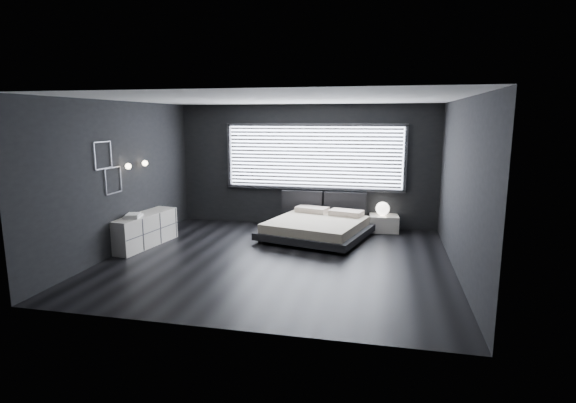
# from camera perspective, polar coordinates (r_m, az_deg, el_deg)

# --- Properties ---
(room) EXTENTS (6.04, 6.00, 2.80)m
(room) POSITION_cam_1_polar(r_m,az_deg,el_deg) (7.76, -1.35, 2.51)
(room) COLOR black
(room) RESTS_ON ground
(window) EXTENTS (4.14, 0.09, 1.52)m
(window) POSITION_cam_1_polar(r_m,az_deg,el_deg) (10.33, 3.29, 5.67)
(window) COLOR white
(window) RESTS_ON ground
(headboard) EXTENTS (1.96, 0.16, 0.52)m
(headboard) POSITION_cam_1_polar(r_m,az_deg,el_deg) (10.38, 4.53, -0.12)
(headboard) COLOR black
(headboard) RESTS_ON ground
(sconce_near) EXTENTS (0.18, 0.11, 0.11)m
(sconce_near) POSITION_cam_1_polar(r_m,az_deg,el_deg) (8.91, -19.64, 4.24)
(sconce_near) COLOR silver
(sconce_near) RESTS_ON ground
(sconce_far) EXTENTS (0.18, 0.11, 0.11)m
(sconce_far) POSITION_cam_1_polar(r_m,az_deg,el_deg) (9.42, -17.72, 4.66)
(sconce_far) COLOR silver
(sconce_far) RESTS_ON ground
(wall_art_upper) EXTENTS (0.01, 0.48, 0.48)m
(wall_art_upper) POSITION_cam_1_polar(r_m,az_deg,el_deg) (8.44, -22.43, 5.44)
(wall_art_upper) COLOR #47474C
(wall_art_upper) RESTS_ON ground
(wall_art_lower) EXTENTS (0.01, 0.48, 0.48)m
(wall_art_lower) POSITION_cam_1_polar(r_m,az_deg,el_deg) (8.69, -21.28, 2.53)
(wall_art_lower) COLOR #47474C
(wall_art_lower) RESTS_ON ground
(bed) EXTENTS (2.40, 2.34, 0.51)m
(bed) POSITION_cam_1_polar(r_m,az_deg,el_deg) (9.43, 3.67, -3.26)
(bed) COLOR black
(bed) RESTS_ON ground
(nightstand) EXTENTS (0.66, 0.57, 0.36)m
(nightstand) POSITION_cam_1_polar(r_m,az_deg,el_deg) (10.23, 12.06, -2.71)
(nightstand) COLOR silver
(nightstand) RESTS_ON ground
(orb_lamp) EXTENTS (0.30, 0.30, 0.30)m
(orb_lamp) POSITION_cam_1_polar(r_m,az_deg,el_deg) (10.14, 11.92, -0.89)
(orb_lamp) COLOR white
(orb_lamp) RESTS_ON nightstand
(dresser) EXTENTS (0.67, 1.65, 0.64)m
(dresser) POSITION_cam_1_polar(r_m,az_deg,el_deg) (9.28, -17.79, -3.46)
(dresser) COLOR silver
(dresser) RESTS_ON ground
(book_stack) EXTENTS (0.34, 0.41, 0.07)m
(book_stack) POSITION_cam_1_polar(r_m,az_deg,el_deg) (8.95, -19.07, -1.71)
(book_stack) COLOR silver
(book_stack) RESTS_ON dresser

